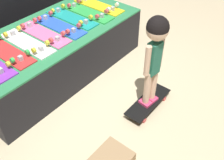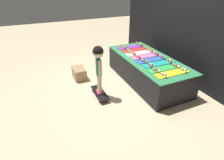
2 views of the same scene
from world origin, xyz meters
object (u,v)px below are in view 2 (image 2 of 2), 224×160
Objects in this scene: skateboard_white_on_rack at (140,52)px; skateboard_pink_on_rack at (146,56)px; skateboard_red_on_rack at (136,49)px; storage_box at (79,73)px; skateboard_blue_on_rack at (151,59)px; skateboard_purple_on_rack at (131,47)px; skateboard_green_on_rack at (164,68)px; skateboard_yellow_on_rack at (172,73)px; child at (98,61)px; skateboard_on_floor at (100,93)px; skateboard_teal_on_rack at (159,63)px.

skateboard_pink_on_rack is (0.24, 0.01, 0.00)m from skateboard_white_on_rack.
storage_box is (-0.18, -1.49, -0.47)m from skateboard_red_on_rack.
skateboard_white_on_rack is (0.24, -0.02, 0.00)m from skateboard_red_on_rack.
skateboard_blue_on_rack is at bearing -2.17° from skateboard_pink_on_rack.
skateboard_purple_on_rack is 0.71m from skateboard_pink_on_rack.
skateboard_green_on_rack is 1.00× the size of skateboard_yellow_on_rack.
skateboard_yellow_on_rack is 0.72× the size of child.
skateboard_pink_on_rack is 1.00× the size of skateboard_yellow_on_rack.
skateboard_red_on_rack is 1.17× the size of skateboard_on_floor.
skateboard_white_on_rack is at bearing 179.78° from skateboard_yellow_on_rack.
skateboard_green_on_rack is 2.04m from storage_box.
skateboard_teal_on_rack is at bearing 2.40° from skateboard_white_on_rack.
skateboard_blue_on_rack is at bearing 99.48° from child.
skateboard_yellow_on_rack is at bearing 62.71° from skateboard_on_floor.
skateboard_teal_on_rack is 1.42m from skateboard_on_floor.
skateboard_teal_on_rack is at bearing 167.86° from skateboard_green_on_rack.
skateboard_green_on_rack and skateboard_yellow_on_rack have the same top height.
skateboard_pink_on_rack and skateboard_blue_on_rack have the same top height.
skateboard_green_on_rack is 1.72× the size of storage_box.
skateboard_red_on_rack and skateboard_pink_on_rack have the same top height.
skateboard_purple_on_rack is at bearing -179.68° from skateboard_pink_on_rack.
skateboard_white_on_rack is 0.24m from skateboard_pink_on_rack.
skateboard_pink_on_rack is 0.24m from skateboard_blue_on_rack.
skateboard_yellow_on_rack is at bearing 3.99° from skateboard_green_on_rack.
skateboard_teal_on_rack reaches higher than skateboard_on_floor.
skateboard_purple_on_rack is at bearing 179.63° from skateboard_yellow_on_rack.
skateboard_green_on_rack is at bearing 46.69° from storage_box.
skateboard_white_on_rack is at bearing 112.48° from skateboard_on_floor.
skateboard_blue_on_rack is 1.00× the size of skateboard_teal_on_rack.
child reaches higher than skateboard_teal_on_rack.
skateboard_pink_on_rack is at bearing 177.48° from skateboard_green_on_rack.
skateboard_red_on_rack is at bearing 177.80° from skateboard_green_on_rack.
skateboard_on_floor is 0.97m from storage_box.
skateboard_purple_on_rack is 1.65m from skateboard_yellow_on_rack.
skateboard_purple_on_rack and skateboard_yellow_on_rack have the same top height.
child is at bearing 0.00° from skateboard_on_floor.
skateboard_yellow_on_rack is (1.65, -0.01, 0.00)m from skateboard_purple_on_rack.
skateboard_red_on_rack is 1.72× the size of storage_box.
skateboard_yellow_on_rack is (0.47, -0.03, 0.00)m from skateboard_teal_on_rack.
skateboard_yellow_on_rack is (0.24, 0.02, 0.00)m from skateboard_green_on_rack.
skateboard_purple_on_rack is at bearing -178.86° from skateboard_teal_on_rack.
child is (-0.42, -1.25, 0.20)m from skateboard_green_on_rack.
skateboard_purple_on_rack is 1.18m from skateboard_teal_on_rack.
skateboard_white_on_rack is at bearing -0.75° from skateboard_purple_on_rack.
skateboard_purple_on_rack is at bearing 178.90° from skateboard_green_on_rack.
skateboard_purple_on_rack is at bearing 179.25° from skateboard_white_on_rack.
skateboard_on_floor is 0.62× the size of child.
child is at bearing -117.29° from skateboard_yellow_on_rack.
skateboard_purple_on_rack is 0.24m from skateboard_red_on_rack.
skateboard_white_on_rack is (0.47, -0.01, 0.00)m from skateboard_purple_on_rack.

